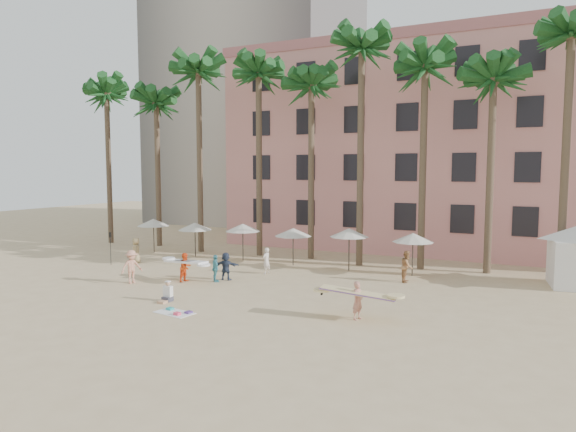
# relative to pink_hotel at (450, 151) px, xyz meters

# --- Properties ---
(ground) EXTENTS (120.00, 120.00, 0.00)m
(ground) POSITION_rel_pink_hotel_xyz_m (-7.00, -26.00, -8.00)
(ground) COLOR #D1B789
(ground) RESTS_ON ground
(pink_hotel) EXTENTS (35.00, 14.00, 16.00)m
(pink_hotel) POSITION_rel_pink_hotel_xyz_m (0.00, 0.00, 0.00)
(pink_hotel) COLOR #E18F89
(pink_hotel) RESTS_ON ground
(grey_tower) EXTENTS (22.00, 18.00, 50.00)m
(grey_tower) POSITION_rel_pink_hotel_xyz_m (-25.00, 12.00, 17.00)
(grey_tower) COLOR #A89E8E
(grey_tower) RESTS_ON ground
(palm_row) EXTENTS (44.40, 5.40, 16.30)m
(palm_row) POSITION_rel_pink_hotel_xyz_m (-6.49, -11.00, 4.97)
(palm_row) COLOR brown
(palm_row) RESTS_ON ground
(umbrella_row) EXTENTS (22.50, 2.70, 2.73)m
(umbrella_row) POSITION_rel_pink_hotel_xyz_m (-10.00, -13.50, -5.67)
(umbrella_row) COLOR #332B23
(umbrella_row) RESTS_ON ground
(beach_towel) EXTENTS (1.93, 1.26, 0.14)m
(beach_towel) POSITION_rel_pink_hotel_xyz_m (-7.82, -26.22, -7.97)
(beach_towel) COLOR white
(beach_towel) RESTS_ON ground
(carrier_yellow) EXTENTS (3.31, 1.10, 1.67)m
(carrier_yellow) POSITION_rel_pink_hotel_xyz_m (-0.10, -23.54, -7.04)
(carrier_yellow) COLOR tan
(carrier_yellow) RESTS_ON ground
(carrier_white) EXTENTS (3.27, 1.51, 1.67)m
(carrier_white) POSITION_rel_pink_hotel_xyz_m (-11.41, -20.77, -7.09)
(carrier_white) COLOR #FF521A
(carrier_white) RESTS_ON ground
(beachgoers) EXTENTS (19.11, 8.40, 1.90)m
(beachgoers) POSITION_rel_pink_hotel_xyz_m (-10.17, -19.09, -7.12)
(beachgoers) COLOR #313D56
(beachgoers) RESTS_ON ground
(paddle) EXTENTS (0.18, 0.04, 2.23)m
(paddle) POSITION_rel_pink_hotel_xyz_m (-19.22, -18.76, -6.59)
(paddle) COLOR black
(paddle) RESTS_ON ground
(seated_man) EXTENTS (0.44, 0.77, 1.00)m
(seated_man) POSITION_rel_pink_hotel_xyz_m (-9.48, -24.79, -7.65)
(seated_man) COLOR #3F3F4C
(seated_man) RESTS_ON ground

